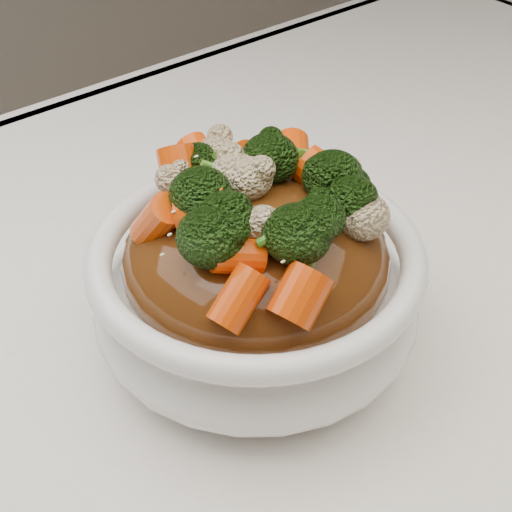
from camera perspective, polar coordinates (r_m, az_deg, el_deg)
tablecloth at (r=0.48m, az=1.98°, el=-10.98°), size 1.20×0.80×0.04m
bowl at (r=0.47m, az=0.00°, el=-2.78°), size 0.21×0.21×0.08m
sauce_base at (r=0.45m, az=0.00°, el=-0.27°), size 0.16×0.16×0.08m
carrots at (r=0.42m, az=0.00°, el=5.70°), size 0.16×0.16×0.04m
broccoli at (r=0.42m, az=0.00°, el=5.59°), size 0.16×0.16×0.04m
cauliflower at (r=0.42m, az=0.00°, el=5.39°), size 0.16×0.16×0.03m
scallions at (r=0.42m, az=0.00°, el=5.80°), size 0.12×0.12×0.02m
sesame_seeds at (r=0.42m, az=0.00°, el=5.80°), size 0.15×0.15×0.01m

